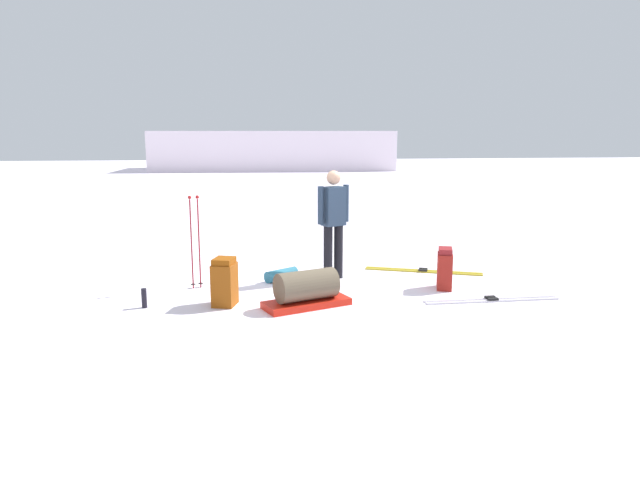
{
  "coord_description": "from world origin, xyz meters",
  "views": [
    {
      "loc": [
        -1.04,
        -8.31,
        2.28
      ],
      "look_at": [
        0.0,
        0.0,
        0.7
      ],
      "focal_mm": 32.29,
      "sensor_mm": 36.0,
      "label": 1
    }
  ],
  "objects": [
    {
      "name": "ground_plane",
      "position": [
        0.0,
        0.0,
        0.0
      ],
      "size": [
        80.0,
        80.0,
        0.0
      ],
      "primitive_type": "plane",
      "color": "white"
    },
    {
      "name": "distant_snow_ridge",
      "position": [
        0.56,
        27.49,
        1.16
      ],
      "size": [
        14.57,
        5.72,
        2.32
      ],
      "primitive_type": "cube",
      "rotation": [
        0.0,
        0.0,
        -0.05
      ],
      "color": "white",
      "rests_on": "ground_plane"
    },
    {
      "name": "skier_standing",
      "position": [
        0.26,
        0.4,
        0.95
      ],
      "size": [
        0.52,
        0.35,
        1.7
      ],
      "color": "black",
      "rests_on": "ground_plane"
    },
    {
      "name": "ski_pair_near",
      "position": [
        1.8,
        0.66,
        0.01
      ],
      "size": [
        1.85,
        0.84,
        0.05
      ],
      "color": "#B29C1F",
      "rests_on": "ground_plane"
    },
    {
      "name": "ski_pair_far",
      "position": [
        2.24,
        -1.06,
        0.01
      ],
      "size": [
        1.89,
        0.19,
        0.05
      ],
      "color": "silver",
      "rests_on": "ground_plane"
    },
    {
      "name": "backpack_large_dark",
      "position": [
        -1.38,
        -0.82,
        0.32
      ],
      "size": [
        0.36,
        0.4,
        0.64
      ],
      "color": "#8F440F",
      "rests_on": "ground_plane"
    },
    {
      "name": "backpack_bright",
      "position": [
        1.8,
        -0.39,
        0.3
      ],
      "size": [
        0.31,
        0.4,
        0.61
      ],
      "color": "maroon",
      "rests_on": "ground_plane"
    },
    {
      "name": "ski_poles_planted_near",
      "position": [
        -1.83,
        0.11,
        0.76
      ],
      "size": [
        0.18,
        0.1,
        1.38
      ],
      "color": "maroon",
      "rests_on": "ground_plane"
    },
    {
      "name": "gear_sled",
      "position": [
        -0.31,
        -1.02,
        0.22
      ],
      "size": [
        1.23,
        0.83,
        0.49
      ],
      "color": "red",
      "rests_on": "ground_plane"
    },
    {
      "name": "sleeping_mat_rolled",
      "position": [
        -0.56,
        0.39,
        0.09
      ],
      "size": [
        0.55,
        0.47,
        0.18
      ],
      "primitive_type": "cylinder",
      "rotation": [
        0.0,
        1.57,
        0.62
      ],
      "color": "teal",
      "rests_on": "ground_plane"
    },
    {
      "name": "thermos_bottle",
      "position": [
        -2.43,
        -0.81,
        0.13
      ],
      "size": [
        0.07,
        0.07,
        0.26
      ],
      "primitive_type": "cylinder",
      "color": "black",
      "rests_on": "ground_plane"
    }
  ]
}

